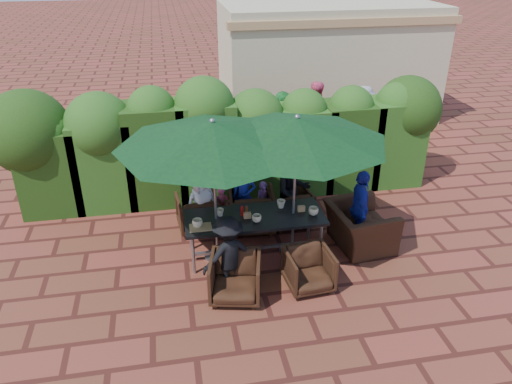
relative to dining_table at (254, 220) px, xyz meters
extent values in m
plane|color=maroon|center=(-0.06, 0.02, -0.67)|extent=(80.00, 80.00, 0.00)
cube|color=black|center=(0.00, 0.00, 0.05)|extent=(2.30, 0.90, 0.05)
cube|color=gray|center=(0.00, 0.00, -0.55)|extent=(2.10, 0.05, 0.05)
cylinder|color=gray|center=(-1.05, -0.35, -0.32)|extent=(0.05, 0.05, 0.70)
cylinder|color=gray|center=(-1.05, 0.35, -0.32)|extent=(0.05, 0.05, 0.70)
cylinder|color=gray|center=(1.05, -0.35, -0.32)|extent=(0.05, 0.05, 0.70)
cylinder|color=gray|center=(1.05, 0.35, -0.32)|extent=(0.05, 0.05, 0.70)
cylinder|color=gray|center=(-0.63, 0.04, -0.66)|extent=(0.44, 0.44, 0.03)
cylinder|color=gray|center=(-0.63, 0.04, 0.53)|extent=(0.04, 0.04, 2.40)
cone|color=black|center=(-0.63, 0.04, 1.55)|extent=(3.00, 3.00, 0.38)
sphere|color=gray|center=(-0.63, 0.04, 1.75)|extent=(0.08, 0.08, 0.08)
cylinder|color=gray|center=(0.66, -0.02, -0.66)|extent=(0.44, 0.44, 0.03)
cylinder|color=gray|center=(0.66, -0.02, 0.53)|extent=(0.04, 0.04, 2.40)
cone|color=black|center=(0.66, -0.02, 1.55)|extent=(2.90, 2.90, 0.38)
sphere|color=gray|center=(0.66, -0.02, 1.75)|extent=(0.08, 0.08, 0.08)
imported|color=black|center=(-0.87, 1.04, -0.31)|extent=(0.77, 0.73, 0.74)
imported|color=black|center=(0.10, 0.86, -0.25)|extent=(0.89, 0.84, 0.84)
imported|color=black|center=(0.82, 0.91, -0.29)|extent=(0.86, 0.82, 0.77)
imported|color=black|center=(-0.48, -1.05, -0.29)|extent=(0.87, 0.84, 0.76)
imported|color=black|center=(0.66, -1.02, -0.33)|extent=(0.73, 0.69, 0.70)
imported|color=black|center=(1.85, -0.04, -0.18)|extent=(0.85, 1.20, 0.99)
imported|color=white|center=(-0.80, 0.91, -0.08)|extent=(0.67, 0.54, 1.18)
imported|color=#1C259B|center=(-0.01, 1.04, -0.08)|extent=(0.51, 0.46, 1.19)
imported|color=black|center=(0.88, 0.89, 0.02)|extent=(0.70, 0.47, 1.39)
imported|color=black|center=(-0.56, -0.85, -0.04)|extent=(0.89, 0.63, 1.27)
imported|color=#1C259B|center=(1.85, 0.02, 0.02)|extent=(0.57, 0.88, 1.39)
imported|color=#EC5380|center=(-0.42, 1.04, -0.28)|extent=(0.29, 0.24, 0.78)
imported|color=#834699|center=(0.37, 1.05, -0.26)|extent=(0.31, 0.26, 0.83)
imported|color=#268E38|center=(1.48, 4.30, 0.11)|extent=(1.54, 0.77, 1.58)
imported|color=#EC5380|center=(2.31, 4.40, 0.20)|extent=(0.88, 0.59, 1.74)
imported|color=gray|center=(3.56, 4.33, 0.12)|extent=(1.12, 0.84, 1.59)
imported|color=beige|center=(-0.95, -0.17, 0.14)|extent=(0.17, 0.17, 0.13)
imported|color=beige|center=(-0.55, 0.12, 0.14)|extent=(0.13, 0.13, 0.12)
imported|color=beige|center=(0.00, -0.18, 0.14)|extent=(0.15, 0.15, 0.12)
imported|color=beige|center=(0.50, 0.21, 0.14)|extent=(0.15, 0.15, 0.14)
imported|color=beige|center=(0.97, -0.13, 0.14)|extent=(0.17, 0.17, 0.13)
cylinder|color=#B20C0A|center=(-0.20, 0.06, 0.16)|extent=(0.04, 0.04, 0.17)
cylinder|color=#4C230C|center=(-0.12, 0.06, 0.16)|extent=(0.04, 0.04, 0.17)
cube|color=#A57F4F|center=(-0.90, -0.21, 0.08)|extent=(0.35, 0.25, 0.02)
cube|color=tan|center=(-0.13, -0.04, 0.13)|extent=(0.12, 0.06, 0.10)
cube|color=tan|center=(0.80, 0.02, 0.13)|extent=(0.12, 0.06, 0.10)
cube|color=black|center=(-3.56, 2.32, 0.16)|extent=(1.15, 0.95, 1.67)
sphere|color=black|center=(-3.56, 2.32, 0.89)|extent=(1.07, 1.07, 1.07)
cube|color=black|center=(-2.56, 2.32, 0.21)|extent=(1.15, 0.95, 1.78)
sphere|color=black|center=(-2.56, 2.32, 1.00)|extent=(1.28, 1.28, 1.28)
cube|color=black|center=(-1.56, 2.32, 0.33)|extent=(1.15, 0.95, 2.02)
sphere|color=black|center=(-1.56, 2.32, 1.24)|extent=(0.93, 0.93, 0.93)
cube|color=black|center=(-0.56, 2.32, 0.34)|extent=(1.15, 0.95, 2.03)
sphere|color=black|center=(-0.56, 2.32, 1.25)|extent=(1.18, 1.18, 1.18)
cube|color=black|center=(0.44, 2.32, 0.20)|extent=(1.15, 0.95, 1.74)
sphere|color=black|center=(0.44, 2.32, 0.97)|extent=(1.16, 1.16, 1.16)
cube|color=black|center=(1.44, 2.32, 0.23)|extent=(1.15, 0.95, 1.80)
sphere|color=black|center=(1.44, 2.32, 1.03)|extent=(0.94, 0.94, 0.94)
cube|color=black|center=(2.44, 2.32, 0.24)|extent=(1.15, 0.95, 1.83)
sphere|color=black|center=(2.44, 2.32, 1.05)|extent=(0.92, 0.92, 0.92)
cube|color=black|center=(3.44, 2.32, 0.24)|extent=(1.15, 0.95, 1.84)
sphere|color=black|center=(3.44, 2.32, 1.06)|extent=(0.94, 0.94, 0.94)
sphere|color=black|center=(-3.86, 2.42, 0.93)|extent=(1.60, 1.60, 1.60)
sphere|color=black|center=(3.74, 2.42, 0.93)|extent=(1.40, 1.40, 1.40)
cube|color=beige|center=(3.44, 7.02, 0.93)|extent=(6.00, 3.00, 3.20)
cube|color=tan|center=(3.44, 5.57, 2.23)|extent=(6.20, 0.25, 0.20)
camera|label=1|loc=(-1.28, -6.99, 4.18)|focal=35.00mm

